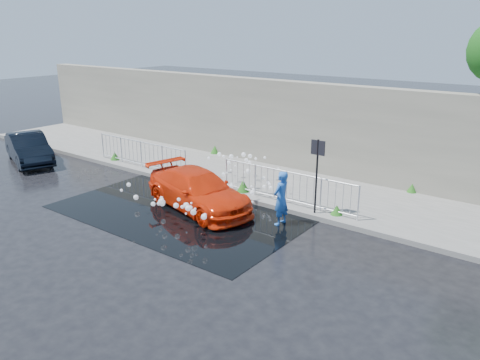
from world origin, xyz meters
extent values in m
plane|color=black|center=(0.00, 0.00, 0.00)|extent=(90.00, 90.00, 0.00)
cube|color=#5C5C58|center=(0.00, 5.00, 0.07)|extent=(30.00, 4.00, 0.15)
cube|color=#5C5C58|center=(0.00, 3.00, 0.08)|extent=(30.00, 0.25, 0.16)
cube|color=#6D6A5C|center=(0.00, 7.20, 1.90)|extent=(30.00, 0.60, 3.50)
cube|color=black|center=(0.50, 1.00, 0.01)|extent=(8.00, 5.00, 0.01)
cylinder|color=black|center=(4.20, 3.10, 1.25)|extent=(0.06, 0.06, 2.50)
cube|color=black|center=(4.20, 3.10, 2.25)|extent=(0.45, 0.04, 0.45)
cylinder|color=silver|center=(-6.50, 3.35, 0.70)|extent=(0.05, 0.05, 1.10)
cylinder|color=silver|center=(-1.50, 3.35, 0.70)|extent=(0.05, 0.05, 1.10)
cylinder|color=silver|center=(-4.00, 3.35, 1.22)|extent=(5.00, 0.04, 0.04)
cylinder|color=silver|center=(-4.00, 3.35, 0.27)|extent=(5.00, 0.04, 0.04)
cylinder|color=silver|center=(0.50, 3.35, 0.70)|extent=(0.05, 0.05, 1.10)
cylinder|color=silver|center=(5.50, 3.35, 0.70)|extent=(0.05, 0.05, 1.10)
cylinder|color=silver|center=(3.00, 3.35, 1.22)|extent=(5.00, 0.04, 0.04)
cylinder|color=silver|center=(3.00, 3.35, 0.27)|extent=(5.00, 0.04, 0.04)
cone|color=#214913|center=(-5.80, 3.40, 0.33)|extent=(0.40, 0.40, 0.35)
cone|color=#214913|center=(-2.00, 3.40, 0.28)|extent=(0.36, 0.36, 0.27)
cone|color=#214913|center=(1.20, 3.40, 0.36)|extent=(0.44, 0.44, 0.41)
cone|color=#214913|center=(4.80, 3.40, 0.30)|extent=(0.38, 0.38, 0.30)
cone|color=#214913|center=(-3.00, 6.90, 0.33)|extent=(0.42, 0.42, 0.36)
cone|color=#214913|center=(6.00, 6.90, 0.30)|extent=(0.34, 0.34, 0.31)
sphere|color=white|center=(1.12, 4.87, 1.05)|extent=(0.10, 0.10, 0.10)
sphere|color=white|center=(1.12, 2.72, 0.35)|extent=(0.17, 0.17, 0.17)
sphere|color=white|center=(1.79, 3.08, 0.53)|extent=(0.08, 0.08, 0.08)
sphere|color=white|center=(0.98, 3.75, 0.73)|extent=(0.06, 0.06, 0.06)
sphere|color=white|center=(-0.07, 4.36, 1.02)|extent=(0.17, 0.17, 0.17)
sphere|color=white|center=(0.29, 3.13, 0.53)|extent=(0.11, 0.11, 0.11)
sphere|color=white|center=(-0.89, 2.92, 0.59)|extent=(0.13, 0.13, 0.13)
sphere|color=white|center=(0.88, 4.62, 1.03)|extent=(0.11, 0.11, 0.11)
sphere|color=white|center=(1.38, 2.57, 0.24)|extent=(0.11, 0.11, 0.11)
sphere|color=white|center=(0.03, 2.73, 0.36)|extent=(0.07, 0.07, 0.07)
sphere|color=white|center=(0.08, 2.60, 0.14)|extent=(0.18, 0.18, 0.18)
sphere|color=white|center=(0.57, 4.45, 0.96)|extent=(0.15, 0.15, 0.15)
sphere|color=white|center=(0.75, 4.42, 0.91)|extent=(0.12, 0.12, 0.12)
sphere|color=white|center=(1.12, 2.84, 0.48)|extent=(0.14, 0.14, 0.14)
sphere|color=white|center=(2.16, 4.18, 0.97)|extent=(0.07, 0.07, 0.07)
sphere|color=white|center=(0.47, 2.96, 0.42)|extent=(0.11, 0.11, 0.11)
sphere|color=white|center=(0.18, 3.88, 0.92)|extent=(0.16, 0.16, 0.16)
sphere|color=white|center=(0.53, 3.32, 0.73)|extent=(0.06, 0.06, 0.06)
sphere|color=white|center=(-0.78, 3.88, 0.94)|extent=(0.12, 0.12, 0.12)
sphere|color=white|center=(2.45, 3.26, 0.58)|extent=(0.12, 0.12, 0.12)
sphere|color=white|center=(1.50, 2.64, 0.29)|extent=(0.11, 0.11, 0.11)
sphere|color=white|center=(0.60, 4.65, 1.08)|extent=(0.16, 0.16, 0.16)
sphere|color=white|center=(0.98, 2.62, 0.42)|extent=(0.09, 0.09, 0.09)
sphere|color=white|center=(-0.45, 3.11, 0.48)|extent=(0.10, 0.10, 0.10)
sphere|color=white|center=(0.22, 3.70, 0.81)|extent=(0.08, 0.08, 0.08)
sphere|color=white|center=(-0.73, 2.51, 0.30)|extent=(0.13, 0.13, 0.13)
sphere|color=white|center=(0.81, 2.68, 0.32)|extent=(0.09, 0.09, 0.09)
sphere|color=white|center=(2.45, 3.93, 0.79)|extent=(0.11, 0.11, 0.11)
sphere|color=white|center=(0.00, 4.64, 0.94)|extent=(0.06, 0.06, 0.06)
sphere|color=white|center=(-0.87, 4.62, 0.92)|extent=(0.16, 0.16, 0.16)
sphere|color=white|center=(0.19, 4.80, 1.04)|extent=(0.18, 0.18, 0.18)
sphere|color=white|center=(0.40, 4.00, 0.80)|extent=(0.06, 0.06, 0.06)
sphere|color=white|center=(-0.45, 4.37, 0.96)|extent=(0.12, 0.12, 0.12)
sphere|color=white|center=(2.02, 2.79, 0.44)|extent=(0.15, 0.15, 0.15)
sphere|color=white|center=(1.98, 2.92, 0.51)|extent=(0.10, 0.10, 0.10)
sphere|color=white|center=(0.67, 3.38, 0.83)|extent=(0.09, 0.09, 0.09)
sphere|color=white|center=(2.16, 3.53, 0.63)|extent=(0.12, 0.12, 0.12)
sphere|color=white|center=(2.13, 3.34, 0.53)|extent=(0.11, 0.11, 0.11)
sphere|color=white|center=(0.97, 3.02, 0.49)|extent=(0.09, 0.09, 0.09)
sphere|color=white|center=(1.94, 3.59, 0.74)|extent=(0.13, 0.13, 0.13)
sphere|color=white|center=(0.36, 3.35, 0.64)|extent=(0.13, 0.13, 0.13)
sphere|color=white|center=(2.26, 3.48, 0.61)|extent=(0.09, 0.09, 0.09)
sphere|color=white|center=(2.34, 2.37, 0.32)|extent=(0.08, 0.08, 0.08)
sphere|color=white|center=(-1.01, 2.60, 0.42)|extent=(0.12, 0.12, 0.12)
sphere|color=white|center=(1.19, 3.72, 0.82)|extent=(0.18, 0.18, 0.18)
sphere|color=white|center=(0.62, 2.76, 0.39)|extent=(0.09, 0.09, 0.09)
sphere|color=white|center=(0.97, 2.45, 0.21)|extent=(0.09, 0.09, 0.09)
sphere|color=white|center=(1.31, 0.35, 0.32)|extent=(0.07, 0.07, 0.07)
sphere|color=white|center=(1.41, -0.04, 0.91)|extent=(0.11, 0.11, 0.11)
sphere|color=white|center=(1.98, 0.03, 0.73)|extent=(0.07, 0.07, 0.07)
sphere|color=white|center=(-1.01, 0.42, 0.31)|extent=(0.17, 0.17, 0.17)
sphere|color=white|center=(0.97, 0.28, 0.52)|extent=(0.17, 0.17, 0.17)
sphere|color=white|center=(0.32, 0.19, 0.47)|extent=(0.13, 0.13, 0.13)
sphere|color=white|center=(0.55, 0.14, 0.58)|extent=(0.16, 0.16, 0.16)
sphere|color=white|center=(1.09, -0.41, 1.00)|extent=(0.10, 0.10, 0.10)
sphere|color=white|center=(2.00, -0.28, 0.85)|extent=(0.16, 0.16, 0.16)
sphere|color=white|center=(1.14, -0.43, 0.95)|extent=(0.12, 0.12, 0.12)
sphere|color=white|center=(1.68, 0.20, 0.79)|extent=(0.07, 0.07, 0.07)
sphere|color=white|center=(2.15, 0.26, 0.51)|extent=(0.12, 0.12, 0.12)
sphere|color=white|center=(1.86, 0.08, 0.58)|extent=(0.17, 0.17, 0.17)
sphere|color=white|center=(1.13, -0.77, 0.93)|extent=(0.13, 0.13, 0.13)
sphere|color=white|center=(0.13, 0.51, 0.32)|extent=(0.17, 0.17, 0.17)
sphere|color=white|center=(1.87, -0.05, 0.77)|extent=(0.13, 0.13, 0.13)
sphere|color=white|center=(0.23, 0.12, 0.61)|extent=(0.07, 0.07, 0.07)
sphere|color=white|center=(2.11, -0.62, 1.02)|extent=(0.10, 0.10, 0.10)
sphere|color=white|center=(-0.57, -0.20, 1.01)|extent=(0.14, 0.14, 0.14)
sphere|color=white|center=(2.50, -0.19, 0.69)|extent=(0.16, 0.16, 0.16)
sphere|color=white|center=(-0.69, -0.40, 0.86)|extent=(0.09, 0.09, 0.09)
sphere|color=white|center=(0.83, -0.19, 0.77)|extent=(0.17, 0.17, 0.17)
sphere|color=white|center=(1.58, 0.09, 0.73)|extent=(0.18, 0.18, 0.18)
imported|color=red|center=(0.78, 1.51, 0.63)|extent=(4.61, 2.74, 1.25)
imported|color=black|center=(-8.85, 1.20, 0.65)|extent=(4.18, 2.61, 1.30)
imported|color=blue|center=(3.62, 2.01, 0.83)|extent=(0.41, 0.62, 1.67)
camera|label=1|loc=(10.46, -9.15, 5.64)|focal=35.00mm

